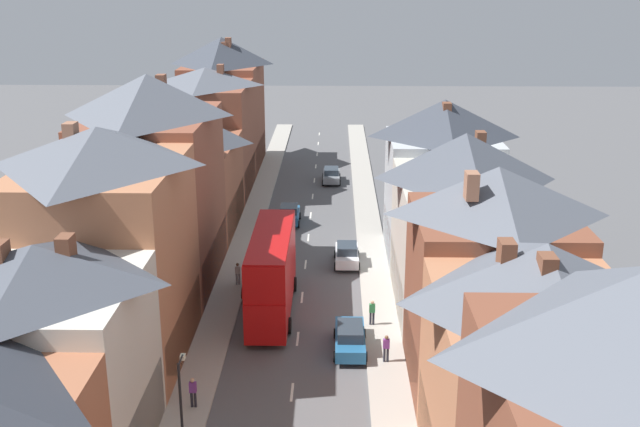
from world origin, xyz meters
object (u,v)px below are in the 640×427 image
(pedestrian_far_right, at_px, (238,272))
(pedestrian_mid_left, at_px, (193,391))
(car_parked_right_a, at_px, (289,214))
(car_mid_black, at_px, (350,337))
(pedestrian_far_left, at_px, (372,311))
(street_lamp, at_px, (182,409))
(car_near_silver, at_px, (257,281))
(pedestrian_mid_right, at_px, (386,347))
(car_near_blue, at_px, (331,175))
(car_parked_left_a, at_px, (347,254))
(double_decker_bus_lead, at_px, (272,271))

(pedestrian_far_right, bearing_deg, pedestrian_mid_left, -91.05)
(car_parked_right_a, distance_m, pedestrian_far_right, 14.11)
(car_mid_black, distance_m, pedestrian_far_left, 3.39)
(car_mid_black, relative_size, street_lamp, 0.83)
(pedestrian_mid_left, distance_m, pedestrian_far_left, 13.26)
(car_near_silver, relative_size, street_lamp, 0.70)
(pedestrian_mid_right, relative_size, pedestrian_far_right, 1.00)
(car_near_blue, bearing_deg, car_mid_black, -87.97)
(car_parked_left_a, distance_m, pedestrian_far_right, 8.76)
(double_decker_bus_lead, bearing_deg, pedestrian_mid_right, -44.00)
(car_near_silver, xyz_separation_m, street_lamp, (-1.15, -19.60, 2.41))
(double_decker_bus_lead, height_order, street_lamp, street_lamp)
(double_decker_bus_lead, xyz_separation_m, pedestrian_far_right, (-2.73, 4.05, -1.78))
(car_near_silver, distance_m, pedestrian_far_left, 9.15)
(car_near_silver, height_order, car_parked_right_a, car_parked_right_a)
(pedestrian_mid_left, bearing_deg, car_mid_black, 38.62)
(car_parked_left_a, height_order, pedestrian_mid_left, pedestrian_mid_left)
(car_near_silver, bearing_deg, pedestrian_far_right, 145.40)
(pedestrian_mid_right, bearing_deg, double_decker_bus_lead, 136.00)
(car_parked_right_a, distance_m, street_lamp, 34.60)
(car_near_blue, distance_m, car_parked_left_a, 23.24)
(pedestrian_mid_right, distance_m, street_lamp, 13.78)
(pedestrian_far_left, bearing_deg, pedestrian_far_right, 146.13)
(double_decker_bus_lead, height_order, car_mid_black, double_decker_bus_lead)
(car_near_blue, relative_size, pedestrian_mid_left, 2.66)
(car_parked_left_a, bearing_deg, pedestrian_far_left, -82.24)
(car_near_silver, relative_size, pedestrian_mid_left, 2.38)
(pedestrian_mid_left, bearing_deg, pedestrian_far_left, 45.24)
(pedestrian_mid_left, xyz_separation_m, pedestrian_far_right, (0.28, 15.49, 0.00))
(car_parked_right_a, distance_m, car_mid_black, 23.51)
(pedestrian_mid_left, bearing_deg, pedestrian_mid_right, 25.79)
(double_decker_bus_lead, relative_size, car_parked_right_a, 2.81)
(car_near_silver, height_order, pedestrian_mid_left, pedestrian_mid_left)
(street_lamp, bearing_deg, pedestrian_mid_left, 96.47)
(pedestrian_far_left, xyz_separation_m, pedestrian_far_right, (-9.05, 6.08, 0.00))
(car_parked_right_a, bearing_deg, pedestrian_mid_right, -74.33)
(car_parked_right_a, bearing_deg, street_lamp, -94.07)
(pedestrian_mid_left, height_order, pedestrian_far_right, same)
(pedestrian_mid_left, bearing_deg, car_near_silver, 83.20)
(car_near_blue, height_order, pedestrian_mid_right, pedestrian_mid_right)
(car_near_silver, relative_size, car_parked_right_a, 1.00)
(car_near_blue, relative_size, car_parked_left_a, 1.07)
(car_parked_right_a, xyz_separation_m, pedestrian_mid_right, (6.88, -24.54, 0.19))
(street_lamp, bearing_deg, double_decker_bus_lead, 81.61)
(pedestrian_mid_right, bearing_deg, car_near_blue, 94.92)
(car_near_silver, relative_size, car_mid_black, 0.84)
(car_near_silver, height_order, street_lamp, street_lamp)
(double_decker_bus_lead, distance_m, car_near_blue, 31.79)
(double_decker_bus_lead, xyz_separation_m, car_near_blue, (3.61, 31.52, -2.02))
(car_parked_left_a, bearing_deg, pedestrian_mid_right, -82.45)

